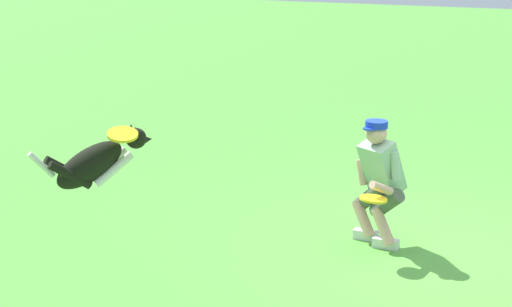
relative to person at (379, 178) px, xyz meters
The scene contains 5 objects.
ground_plane 0.89m from the person, behind, with size 60.00×60.00×0.00m, color #519C3B.
person is the anchor object (origin of this frame).
dog 2.93m from the person, 56.07° to the left, with size 0.65×0.84×0.53m.
frisbee_flying 2.80m from the person, 58.49° to the left, with size 0.24×0.24×0.02m, color yellow.
frisbee_held 0.40m from the person, 100.58° to the left, with size 0.26×0.26×0.02m, color yellow.
Camera 1 is at (-1.53, 6.93, 2.96)m, focal length 53.09 mm.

